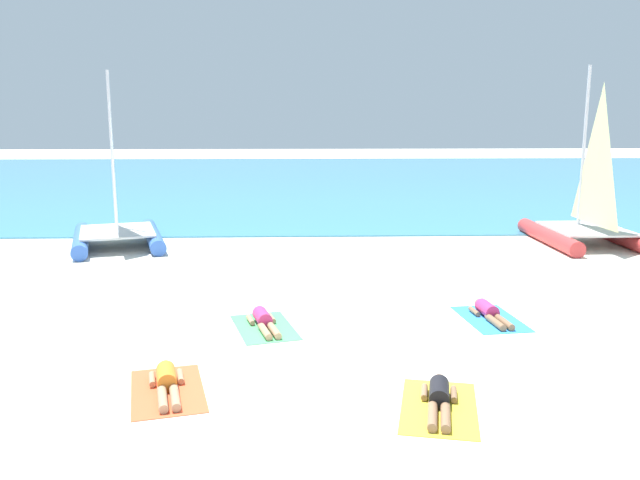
{
  "coord_description": "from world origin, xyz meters",
  "views": [
    {
      "loc": [
        -0.5,
        -10.21,
        4.25
      ],
      "look_at": [
        0.0,
        5.47,
        1.2
      ],
      "focal_mm": 36.5,
      "sensor_mm": 36.0,
      "label": 1
    }
  ],
  "objects": [
    {
      "name": "ocean_water",
      "position": [
        0.0,
        32.16,
        0.03
      ],
      "size": [
        120.0,
        40.0,
        0.05
      ],
      "primitive_type": "cube",
      "color": "teal",
      "rests_on": "ground"
    },
    {
      "name": "sunbather_rightmost",
      "position": [
        3.5,
        2.86,
        0.13
      ],
      "size": [
        0.59,
        1.57,
        0.3
      ],
      "rotation": [
        0.0,
        0.0,
        0.12
      ],
      "color": "#D83372",
      "rests_on": "towel_rightmost"
    },
    {
      "name": "sunbather_center_right",
      "position": [
        1.55,
        -1.28,
        0.13
      ],
      "size": [
        0.72,
        1.56,
        0.3
      ],
      "rotation": [
        0.0,
        0.0,
        -0.21
      ],
      "color": "black",
      "rests_on": "towel_center_right"
    },
    {
      "name": "towel_center_right",
      "position": [
        1.53,
        -1.35,
        0.01
      ],
      "size": [
        1.47,
        2.09,
        0.01
      ],
      "primitive_type": "cube",
      "rotation": [
        0.0,
        0.0,
        -0.21
      ],
      "color": "yellow",
      "rests_on": "ground"
    },
    {
      "name": "towel_leftmost",
      "position": [
        -2.58,
        -0.63,
        0.01
      ],
      "size": [
        1.52,
        2.11,
        0.01
      ],
      "primitive_type": "cube",
      "rotation": [
        0.0,
        0.0,
        0.24
      ],
      "color": "#EA5933",
      "rests_on": "ground"
    },
    {
      "name": "ground_plane",
      "position": [
        0.0,
        10.0,
        0.0
      ],
      "size": [
        120.0,
        120.0,
        0.0
      ],
      "primitive_type": "plane",
      "color": "silver"
    },
    {
      "name": "sunbather_leftmost",
      "position": [
        -2.6,
        -0.56,
        0.13
      ],
      "size": [
        0.76,
        1.56,
        0.3
      ],
      "rotation": [
        0.0,
        0.0,
        0.24
      ],
      "color": "orange",
      "rests_on": "towel_leftmost"
    },
    {
      "name": "sunbather_center_left",
      "position": [
        -1.24,
        2.45,
        0.13
      ],
      "size": [
        0.79,
        1.55,
        0.3
      ],
      "rotation": [
        0.0,
        0.0,
        0.26
      ],
      "color": "#D83372",
      "rests_on": "towel_center_left"
    },
    {
      "name": "towel_center_left",
      "position": [
        -1.22,
        2.39,
        0.01
      ],
      "size": [
        1.56,
        2.12,
        0.01
      ],
      "primitive_type": "cube",
      "rotation": [
        0.0,
        0.0,
        0.26
      ],
      "color": "#4CB266",
      "rests_on": "ground"
    },
    {
      "name": "towel_rightmost",
      "position": [
        3.51,
        2.79,
        0.01
      ],
      "size": [
        1.32,
        2.02,
        0.01
      ],
      "primitive_type": "cube",
      "rotation": [
        0.0,
        0.0,
        0.12
      ],
      "color": "#338CD8",
      "rests_on": "ground"
    },
    {
      "name": "sailboat_blue",
      "position": [
        -6.43,
        10.76,
        0.84
      ],
      "size": [
        3.87,
        4.92,
        5.62
      ],
      "rotation": [
        0.0,
        0.0,
        0.29
      ],
      "color": "blue",
      "rests_on": "ground"
    },
    {
      "name": "sailboat_red",
      "position": [
        8.93,
        10.59,
        0.86
      ],
      "size": [
        2.92,
        4.5,
        5.81
      ],
      "rotation": [
        0.0,
        0.0,
        0.02
      ],
      "color": "#CC3838",
      "rests_on": "ground"
    }
  ]
}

